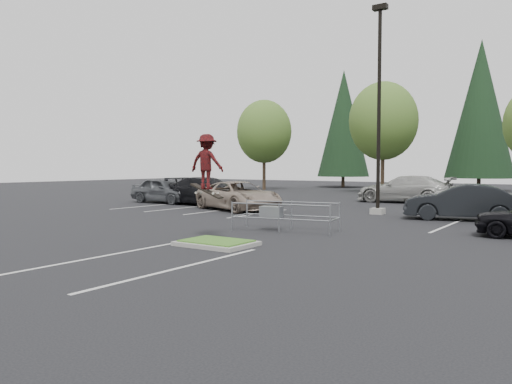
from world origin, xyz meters
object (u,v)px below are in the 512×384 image
Objects in this scene: light_pole at (379,121)px; conif_b at (480,109)px; car_l_grey at (164,190)px; car_far_silver at (405,189)px; skateboarder at (207,162)px; car_l_black at (206,191)px; car_l_tan at (238,196)px; decid_b at (383,123)px; car_r_charc at (462,202)px; decid_a at (264,134)px; conif_a at (344,123)px; cart_corral at (275,212)px.

conif_b is at bearing 91.01° from light_pole.
car_l_grey is 0.79× the size of car_far_silver.
skateboarder is (-1.70, -11.00, -2.07)m from light_pole.
skateboarder is 0.36× the size of car_l_black.
car_l_tan is 7.17m from car_l_grey.
decid_b is 22.37m from car_r_charc.
light_pole is 1.14× the size of decid_a.
conif_b is 21.30m from car_far_silver.
light_pole is at bearing 6.09° from car_far_silver.
car_l_tan is 11.87m from car_far_silver.
skateboarder reaches higher than car_l_grey.
light_pole is at bearing -78.46° from car_l_black.
car_r_charc is at bearing -39.47° from decid_a.
car_l_grey is (-3.50, 0.00, -0.03)m from car_l_black.
car_l_tan is at bearing -91.37° from decid_b.
decid_a is 1.47× the size of car_far_silver.
decid_b is 2.01× the size of car_r_charc.
conif_a reaches higher than decid_b.
car_far_silver is (12.66, 8.89, 0.06)m from car_l_grey.
car_r_charc is 10.37m from car_far_silver.
decid_b is (-6.51, 18.53, 1.48)m from light_pole.
car_far_silver is at bearing 81.19° from cart_corral.
light_pole reaches higher than car_l_tan.
conif_b reaches higher than skateboarder.
conif_a reaches higher than light_pole.
decid_a is 20.25m from car_far_silver.
cart_corral is at bearing -90.65° from conif_b.
conif_a is 14.03m from conif_b.
car_l_black is at bearing -48.81° from car_far_silver.
skateboarder is (16.81, -29.03, -3.09)m from decid_a.
light_pole is 1.05× the size of decid_b.
conif_b is 31.46m from car_l_black.
car_l_grey is at bearing -114.96° from conif_b.
skateboarder is (-1.20, -39.50, -5.36)m from conif_b.
decid_a is at bearing 15.66° from car_l_grey.
car_l_tan is at bearing -100.43° from car_l_grey.
decid_a is at bearing -68.66° from skateboarder.
car_l_tan is 1.16× the size of car_l_grey.
conif_b is 2.48× the size of car_l_black.
decid_a is at bearing -111.91° from conif_a.
conif_b reaches higher than car_r_charc.
decid_a is 20.74m from car_l_black.
car_l_tan is 11.11m from car_r_charc.
car_l_grey is at bearing -177.95° from light_pole.
cart_corral is at bearing -69.36° from conif_a.
decid_b is at bearing 19.95° from car_l_tan.
cart_corral is at bearing -1.48° from car_far_silver.
conif_a is at bearing -149.08° from car_far_silver.
conif_a is at bearing 68.09° from decid_a.
skateboarder reaches higher than car_l_black.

